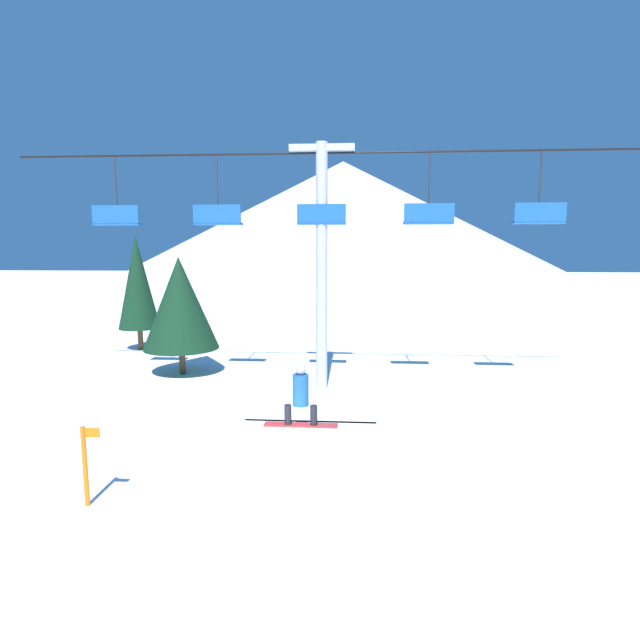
{
  "coord_description": "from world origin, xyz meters",
  "views": [
    {
      "loc": [
        2.19,
        -8.28,
        5.39
      ],
      "look_at": [
        1.24,
        5.19,
        3.45
      ],
      "focal_mm": 28.0,
      "sensor_mm": 36.0,
      "label": 1
    }
  ],
  "objects_px": {
    "trail_marker": "(86,464)",
    "snow_ramp": "(303,492)",
    "snowboarder": "(301,395)",
    "pine_tree_near": "(180,303)"
  },
  "relations": [
    {
      "from": "pine_tree_near",
      "to": "trail_marker",
      "type": "xyz_separation_m",
      "value": [
        1.85,
        -11.11,
        -2.16
      ]
    },
    {
      "from": "snow_ramp",
      "to": "snowboarder",
      "type": "bearing_deg",
      "value": 97.47
    },
    {
      "from": "pine_tree_near",
      "to": "trail_marker",
      "type": "distance_m",
      "value": 11.47
    },
    {
      "from": "trail_marker",
      "to": "snowboarder",
      "type": "bearing_deg",
      "value": 7.91
    },
    {
      "from": "trail_marker",
      "to": "snow_ramp",
      "type": "bearing_deg",
      "value": -8.5
    },
    {
      "from": "snowboarder",
      "to": "pine_tree_near",
      "type": "relative_size",
      "value": 0.31
    },
    {
      "from": "snowboarder",
      "to": "pine_tree_near",
      "type": "bearing_deg",
      "value": 121.07
    },
    {
      "from": "snow_ramp",
      "to": "pine_tree_near",
      "type": "xyz_separation_m",
      "value": [
        -6.49,
        11.81,
        2.26
      ]
    },
    {
      "from": "snow_ramp",
      "to": "trail_marker",
      "type": "xyz_separation_m",
      "value": [
        -4.64,
        0.69,
        0.1
      ]
    },
    {
      "from": "snowboarder",
      "to": "trail_marker",
      "type": "distance_m",
      "value": 4.72
    }
  ]
}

